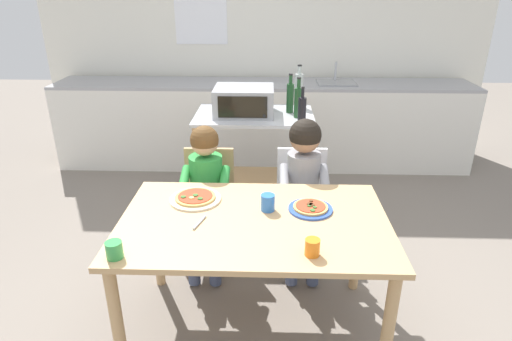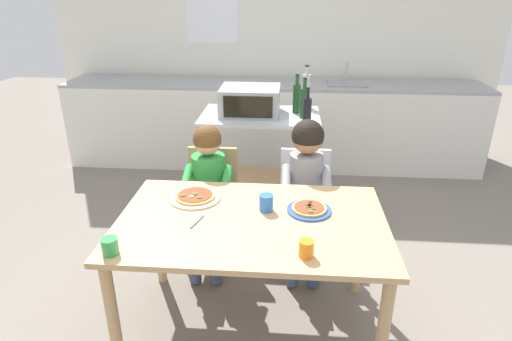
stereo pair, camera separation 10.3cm
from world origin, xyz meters
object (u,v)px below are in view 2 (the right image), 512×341
object	(u,v)px
drinking_cup_blue	(266,203)
drinking_cup_orange	(306,249)
bottle_clear_vinegar	(307,110)
child_in_grey_shirt	(306,178)
kitchen_island_cart	(260,150)
drinking_cup_green	(110,246)
bottle_brown_beer	(304,102)
bottle_tall_green_wine	(306,90)
dining_chair_right	(304,200)
pizza_plate_blue_rimmed	(309,209)
toaster_oven	(250,101)
bottle_squat_spirits	(297,97)
dining_table	(252,234)
dining_chair_left	(212,198)
pizza_plate_cream	(195,197)
serving_spoon	(197,221)
child_in_green_shirt	(207,183)

from	to	relation	value
drinking_cup_blue	drinking_cup_orange	xyz separation A→B (m)	(0.20, -0.42, -0.01)
bottle_clear_vinegar	child_in_grey_shirt	size ratio (longest dim) A/B	0.26
kitchen_island_cart	drinking_cup_blue	size ratio (longest dim) A/B	10.18
bottle_clear_vinegar	drinking_cup_green	size ratio (longest dim) A/B	3.46
kitchen_island_cart	bottle_brown_beer	distance (m)	0.55
bottle_tall_green_wine	dining_chair_right	distance (m)	1.05
pizza_plate_blue_rimmed	child_in_grey_shirt	bearing A→B (deg)	90.01
toaster_oven	bottle_squat_spirits	size ratio (longest dim) A/B	1.49
bottle_brown_beer	drinking_cup_green	bearing A→B (deg)	-118.80
dining_table	child_in_grey_shirt	size ratio (longest dim) A/B	1.33
dining_chair_left	kitchen_island_cart	bearing A→B (deg)	66.10
bottle_brown_beer	pizza_plate_blue_rimmed	xyz separation A→B (m)	(0.01, -1.17, -0.29)
bottle_squat_spirits	dining_chair_right	distance (m)	0.89
bottle_brown_beer	bottle_tall_green_wine	distance (m)	0.32
bottle_tall_green_wine	pizza_plate_cream	world-z (taller)	bottle_tall_green_wine
bottle_brown_beer	bottle_tall_green_wine	xyz separation A→B (m)	(0.02, 0.32, 0.02)
toaster_oven	drinking_cup_green	bearing A→B (deg)	-105.71
child_in_grey_shirt	drinking_cup_blue	world-z (taller)	child_in_grey_shirt
dining_table	dining_chair_left	world-z (taller)	dining_chair_left
dining_table	bottle_clear_vinegar	bearing A→B (deg)	74.45
bottle_clear_vinegar	dining_table	bearing A→B (deg)	-105.55
dining_chair_left	serving_spoon	world-z (taller)	dining_chair_left
pizza_plate_cream	drinking_cup_green	distance (m)	0.63
bottle_tall_green_wine	drinking_cup_green	size ratio (longest dim) A/B	4.39
bottle_squat_spirits	drinking_cup_blue	world-z (taller)	bottle_squat_spirits
bottle_tall_green_wine	dining_chair_right	xyz separation A→B (m)	(-0.01, -0.89, -0.57)
kitchen_island_cart	pizza_plate_cream	world-z (taller)	kitchen_island_cart
drinking_cup_orange	bottle_clear_vinegar	bearing A→B (deg)	88.55
dining_chair_left	bottle_tall_green_wine	bearing A→B (deg)	53.98
bottle_squat_spirits	child_in_grey_shirt	distance (m)	0.88
toaster_oven	bottle_squat_spirits	xyz separation A→B (m)	(0.36, 0.06, 0.02)
dining_table	dining_chair_right	size ratio (longest dim) A/B	1.74
toaster_oven	dining_chair_left	bearing A→B (deg)	-107.94
bottle_clear_vinegar	bottle_tall_green_wine	world-z (taller)	bottle_tall_green_wine
drinking_cup_green	bottle_tall_green_wine	bearing A→B (deg)	64.73
bottle_brown_beer	dining_chair_left	distance (m)	1.02
kitchen_island_cart	pizza_plate_blue_rimmed	bearing A→B (deg)	-74.30
pizza_plate_blue_rimmed	drinking_cup_orange	bearing A→B (deg)	-93.81
pizza_plate_blue_rimmed	drinking_cup_orange	xyz separation A→B (m)	(-0.03, -0.42, 0.03)
drinking_cup_blue	serving_spoon	xyz separation A→B (m)	(-0.35, -0.15, -0.04)
child_in_green_shirt	serving_spoon	distance (m)	0.64
dining_table	child_in_green_shirt	world-z (taller)	child_in_green_shirt
bottle_brown_beer	drinking_cup_green	size ratio (longest dim) A/B	3.89
serving_spoon	drinking_cup_blue	bearing A→B (deg)	23.76
bottle_squat_spirits	child_in_grey_shirt	xyz separation A→B (m)	(0.07, -0.82, -0.33)
bottle_tall_green_wine	bottle_clear_vinegar	bearing A→B (deg)	-90.36
drinking_cup_green	child_in_green_shirt	bearing A→B (deg)	73.93
drinking_cup_blue	bottle_clear_vinegar	bearing A→B (deg)	76.63
bottle_clear_vinegar	pizza_plate_cream	xyz separation A→B (m)	(-0.65, -0.91, -0.27)
dining_table	dining_chair_left	size ratio (longest dim) A/B	1.74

